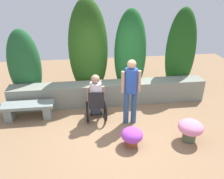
{
  "coord_description": "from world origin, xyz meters",
  "views": [
    {
      "loc": [
        -0.69,
        -4.55,
        3.43
      ],
      "look_at": [
        -0.02,
        0.72,
        0.85
      ],
      "focal_mm": 36.53,
      "sensor_mm": 36.0,
      "label": 1
    }
  ],
  "objects_px": {
    "flower_pot_purple_near": "(190,129)",
    "person_in_wheelchair": "(96,99)",
    "stone_bench": "(28,109)",
    "person_standing_companion": "(131,88)",
    "flower_pot_terracotta_by_wall": "(132,136)"
  },
  "relations": [
    {
      "from": "flower_pot_purple_near",
      "to": "person_in_wheelchair",
      "type": "bearing_deg",
      "value": 151.32
    },
    {
      "from": "person_in_wheelchair",
      "to": "flower_pot_purple_near",
      "type": "distance_m",
      "value": 2.41
    },
    {
      "from": "stone_bench",
      "to": "flower_pot_purple_near",
      "type": "xyz_separation_m",
      "value": [
        3.91,
        -1.45,
        0.03
      ]
    },
    {
      "from": "person_in_wheelchair",
      "to": "flower_pot_purple_near",
      "type": "relative_size",
      "value": 2.32
    },
    {
      "from": "stone_bench",
      "to": "flower_pot_purple_near",
      "type": "relative_size",
      "value": 2.38
    },
    {
      "from": "stone_bench",
      "to": "person_in_wheelchair",
      "type": "height_order",
      "value": "person_in_wheelchair"
    },
    {
      "from": "stone_bench",
      "to": "flower_pot_purple_near",
      "type": "distance_m",
      "value": 4.17
    },
    {
      "from": "stone_bench",
      "to": "person_standing_companion",
      "type": "relative_size",
      "value": 0.78
    },
    {
      "from": "person_in_wheelchair",
      "to": "stone_bench",
      "type": "bearing_deg",
      "value": 172.22
    },
    {
      "from": "flower_pot_purple_near",
      "to": "flower_pot_terracotta_by_wall",
      "type": "distance_m",
      "value": 1.37
    },
    {
      "from": "person_standing_companion",
      "to": "flower_pot_purple_near",
      "type": "height_order",
      "value": "person_standing_companion"
    },
    {
      "from": "stone_bench",
      "to": "person_standing_companion",
      "type": "bearing_deg",
      "value": -7.93
    },
    {
      "from": "person_standing_companion",
      "to": "flower_pot_purple_near",
      "type": "distance_m",
      "value": 1.68
    },
    {
      "from": "flower_pot_purple_near",
      "to": "person_standing_companion",
      "type": "bearing_deg",
      "value": 143.83
    },
    {
      "from": "stone_bench",
      "to": "person_in_wheelchair",
      "type": "relative_size",
      "value": 1.02
    }
  ]
}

